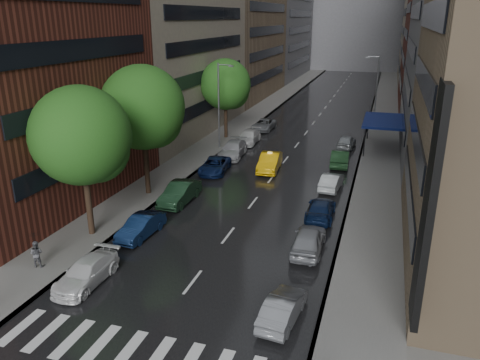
% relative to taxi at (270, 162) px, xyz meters
% --- Properties ---
extents(ground, '(220.00, 220.00, 0.00)m').
position_rel_taxi_xyz_m(ground, '(0.72, -24.20, -0.82)').
color(ground, gray).
rests_on(ground, ground).
extents(road, '(14.00, 140.00, 0.01)m').
position_rel_taxi_xyz_m(road, '(0.72, 25.80, -0.81)').
color(road, black).
rests_on(road, ground).
extents(sidewalk_left, '(4.00, 140.00, 0.15)m').
position_rel_taxi_xyz_m(sidewalk_left, '(-8.28, 25.80, -0.74)').
color(sidewalk_left, gray).
rests_on(sidewalk_left, ground).
extents(sidewalk_right, '(4.00, 140.00, 0.15)m').
position_rel_taxi_xyz_m(sidewalk_right, '(9.72, 25.80, -0.74)').
color(sidewalk_right, gray).
rests_on(sidewalk_right, ground).
extents(crosswalk, '(13.15, 2.80, 0.01)m').
position_rel_taxi_xyz_m(crosswalk, '(0.92, -26.20, -0.81)').
color(crosswalk, silver).
rests_on(crosswalk, ground).
extents(buildings_left, '(8.00, 108.00, 38.00)m').
position_rel_taxi_xyz_m(buildings_left, '(-14.28, 34.58, 15.17)').
color(buildings_left, maroon).
rests_on(buildings_left, ground).
extents(buildings_right, '(8.05, 109.10, 36.00)m').
position_rel_taxi_xyz_m(buildings_right, '(15.71, 32.50, 14.21)').
color(buildings_right, '#937A5B').
rests_on(buildings_right, ground).
extents(building_far, '(40.00, 14.00, 32.00)m').
position_rel_taxi_xyz_m(building_far, '(0.72, 93.80, 15.18)').
color(building_far, slate).
rests_on(building_far, ground).
extents(tree_near, '(6.18, 6.18, 9.85)m').
position_rel_taxi_xyz_m(tree_near, '(-7.88, -16.82, 5.92)').
color(tree_near, '#382619').
rests_on(tree_near, ground).
extents(tree_mid, '(6.49, 6.49, 10.35)m').
position_rel_taxi_xyz_m(tree_mid, '(-7.88, -8.99, 6.27)').
color(tree_mid, '#382619').
rests_on(tree_mid, ground).
extents(tree_far, '(5.79, 5.79, 9.23)m').
position_rel_taxi_xyz_m(tree_far, '(-7.88, 10.34, 5.50)').
color(tree_far, '#382619').
rests_on(tree_far, ground).
extents(taxi, '(2.11, 5.08, 1.64)m').
position_rel_taxi_xyz_m(taxi, '(0.00, 0.00, 0.00)').
color(taxi, '#E6A90C').
rests_on(taxi, ground).
extents(parked_cars_left, '(2.72, 42.57, 1.60)m').
position_rel_taxi_xyz_m(parked_cars_left, '(-4.68, -1.11, -0.10)').
color(parked_cars_left, white).
rests_on(parked_cars_left, ground).
extents(parked_cars_right, '(2.05, 36.49, 1.56)m').
position_rel_taxi_xyz_m(parked_cars_right, '(6.12, -5.58, -0.10)').
color(parked_cars_right, slate).
rests_on(parked_cars_right, ground).
extents(ped_black_umbrella, '(0.96, 0.98, 2.09)m').
position_rel_taxi_xyz_m(ped_black_umbrella, '(-8.31, -21.48, 0.58)').
color(ped_black_umbrella, '#56565C').
rests_on(ped_black_umbrella, sidewalk_left).
extents(street_lamp_left, '(1.74, 0.22, 9.00)m').
position_rel_taxi_xyz_m(street_lamp_left, '(-7.00, 5.80, 4.07)').
color(street_lamp_left, gray).
rests_on(street_lamp_left, sidewalk_left).
extents(street_lamp_right, '(1.74, 0.22, 9.00)m').
position_rel_taxi_xyz_m(street_lamp_right, '(8.44, 20.80, 4.07)').
color(street_lamp_right, gray).
rests_on(street_lamp_right, sidewalk_right).
extents(awning, '(4.00, 8.00, 3.12)m').
position_rel_taxi_xyz_m(awning, '(9.70, 10.80, 2.32)').
color(awning, navy).
rests_on(awning, sidewalk_right).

